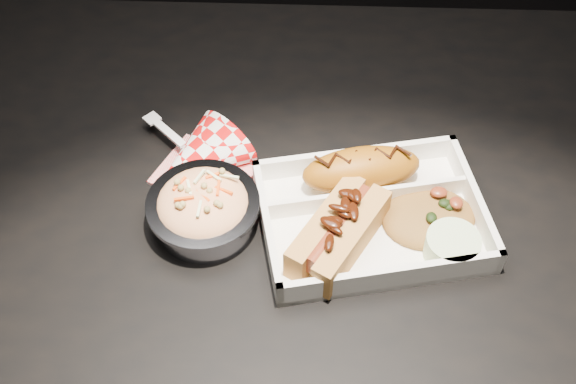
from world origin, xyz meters
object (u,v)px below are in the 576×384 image
(dining_table, at_px, (345,255))
(fried_pastry, at_px, (361,170))
(food_tray, at_px, (371,219))
(hotdog, at_px, (339,231))
(napkin_fork, at_px, (197,159))
(foil_coleslaw_cup, at_px, (203,208))

(dining_table, xyz_separation_m, fried_pastry, (0.01, 0.04, 0.12))
(dining_table, distance_m, food_tray, 0.11)
(dining_table, relative_size, food_tray, 4.26)
(food_tray, bearing_deg, dining_table, 131.25)
(hotdog, bearing_deg, food_tray, -16.74)
(dining_table, distance_m, napkin_fork, 0.22)
(food_tray, distance_m, napkin_fork, 0.23)
(fried_pastry, height_order, foil_coleslaw_cup, foil_coleslaw_cup)
(hotdog, xyz_separation_m, napkin_fork, (-0.17, 0.12, -0.02))
(dining_table, bearing_deg, fried_pastry, 71.04)
(foil_coleslaw_cup, height_order, napkin_fork, napkin_fork)
(food_tray, height_order, foil_coleslaw_cup, foil_coleslaw_cup)
(dining_table, distance_m, fried_pastry, 0.13)
(hotdog, distance_m, napkin_fork, 0.21)
(hotdog, bearing_deg, fried_pastry, 13.73)
(food_tray, bearing_deg, hotdog, -149.23)
(foil_coleslaw_cup, xyz_separation_m, napkin_fork, (-0.02, 0.09, -0.01))
(dining_table, relative_size, fried_pastry, 8.45)
(fried_pastry, bearing_deg, food_tray, -78.06)
(foil_coleslaw_cup, bearing_deg, hotdog, -10.80)
(dining_table, relative_size, foil_coleslaw_cup, 9.30)
(dining_table, xyz_separation_m, food_tray, (0.02, -0.02, 0.10))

